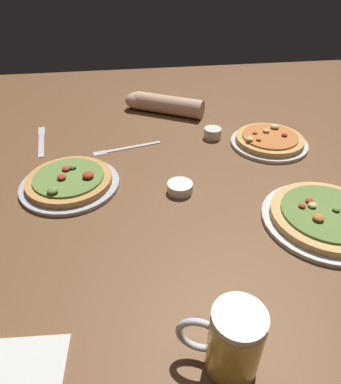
{
  "coord_description": "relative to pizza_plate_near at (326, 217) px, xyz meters",
  "views": [
    {
      "loc": [
        -0.11,
        -0.76,
        0.58
      ],
      "look_at": [
        0.0,
        0.0,
        0.02
      ],
      "focal_mm": 32.26,
      "sensor_mm": 36.0,
      "label": 1
    }
  ],
  "objects": [
    {
      "name": "beer_mug_dark",
      "position": [
        -0.34,
        -0.32,
        0.05
      ],
      "size": [
        0.13,
        0.09,
        0.14
      ],
      "color": "gold",
      "rests_on": "ground_plane"
    },
    {
      "name": "ground_plane",
      "position": [
        -0.37,
        0.16,
        -0.03
      ],
      "size": [
        2.4,
        2.4,
        0.03
      ],
      "primitive_type": "cube",
      "color": "brown"
    },
    {
      "name": "fork_left",
      "position": [
        -0.48,
        0.46,
        -0.01
      ],
      "size": [
        0.23,
        0.07,
        0.01
      ],
      "color": "silver",
      "rests_on": "ground_plane"
    },
    {
      "name": "ramekin_sauce",
      "position": [
        -0.17,
        0.49,
        0.0
      ],
      "size": [
        0.06,
        0.06,
        0.04
      ],
      "primitive_type": "cylinder",
      "color": "silver",
      "rests_on": "ground_plane"
    },
    {
      "name": "pizza_plate_far",
      "position": [
        -0.65,
        0.26,
        0.0
      ],
      "size": [
        0.28,
        0.28,
        0.05
      ],
      "color": "#B2B2B7",
      "rests_on": "ground_plane"
    },
    {
      "name": "pizza_plate_near",
      "position": [
        0.0,
        0.0,
        0.0
      ],
      "size": [
        0.31,
        0.31,
        0.05
      ],
      "color": "silver",
      "rests_on": "ground_plane"
    },
    {
      "name": "napkin_folded",
      "position": [
        -0.68,
        -0.29,
        -0.01
      ],
      "size": [
        0.15,
        0.15,
        0.01
      ],
      "primitive_type": "cube",
      "rotation": [
        0.0,
        0.0,
        -0.08
      ],
      "color": "silver",
      "rests_on": "ground_plane"
    },
    {
      "name": "pizza_plate_side",
      "position": [
        0.01,
        0.41,
        0.0
      ],
      "size": [
        0.26,
        0.26,
        0.05
      ],
      "color": "silver",
      "rests_on": "ground_plane"
    },
    {
      "name": "ramekin_butter",
      "position": [
        -0.34,
        0.18,
        -0.0
      ],
      "size": [
        0.07,
        0.07,
        0.03
      ],
      "primitive_type": "cylinder",
      "color": "white",
      "rests_on": "ground_plane"
    },
    {
      "name": "knife_right",
      "position": [
        -0.78,
        0.56,
        -0.01
      ],
      "size": [
        0.05,
        0.24,
        0.01
      ],
      "color": "silver",
      "rests_on": "ground_plane"
    },
    {
      "name": "diner_arm",
      "position": [
        -0.33,
        0.75,
        0.02
      ],
      "size": [
        0.31,
        0.21,
        0.07
      ],
      "color": "tan",
      "rests_on": "ground_plane"
    }
  ]
}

